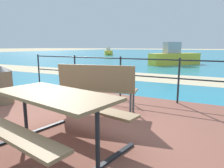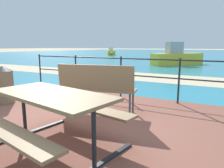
{
  "view_description": "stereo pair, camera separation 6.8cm",
  "coord_description": "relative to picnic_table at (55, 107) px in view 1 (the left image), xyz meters",
  "views": [
    {
      "loc": [
        2.25,
        -2.44,
        1.37
      ],
      "look_at": [
        0.15,
        1.61,
        0.53
      ],
      "focal_mm": 32.89,
      "sensor_mm": 36.0,
      "label": 1
    },
    {
      "loc": [
        2.31,
        -2.41,
        1.37
      ],
      "look_at": [
        0.15,
        1.61,
        0.53
      ],
      "focal_mm": 32.89,
      "sensor_mm": 36.0,
      "label": 2
    }
  ],
  "objects": [
    {
      "name": "picnic_table",
      "position": [
        0.0,
        0.0,
        0.0
      ],
      "size": [
        1.86,
        1.65,
        0.74
      ],
      "rotation": [
        0.0,
        0.0,
        -0.18
      ],
      "color": "#8C704C",
      "rests_on": "patio_paving"
    },
    {
      "name": "sea_water",
      "position": [
        -0.5,
        40.6,
        -0.62
      ],
      "size": [
        90.0,
        90.0,
        0.01
      ],
      "primitive_type": "cube",
      "color": "teal",
      "rests_on": "ground"
    },
    {
      "name": "railing_fence",
      "position": [
        -0.5,
        2.99,
        0.1
      ],
      "size": [
        5.94,
        0.04,
        1.05
      ],
      "color": "#1E2328",
      "rests_on": "patio_paving"
    },
    {
      "name": "patio_paving",
      "position": [
        -0.5,
        0.6,
        -0.6
      ],
      "size": [
        6.4,
        5.2,
        0.06
      ],
      "primitive_type": "cube",
      "color": "brown",
      "rests_on": "ground"
    },
    {
      "name": "boat_mid",
      "position": [
        -14.07,
        27.36,
        -0.21
      ],
      "size": [
        2.89,
        3.86,
        1.23
      ],
      "rotation": [
        0.0,
        0.0,
        5.27
      ],
      "color": "yellow",
      "rests_on": "sea_water"
    },
    {
      "name": "beach_strip",
      "position": [
        -0.5,
        7.01,
        -0.62
      ],
      "size": [
        54.02,
        2.94,
        0.01
      ],
      "primitive_type": "cube",
      "rotation": [
        0.0,
        0.0,
        0.01
      ],
      "color": "beige",
      "rests_on": "ground"
    },
    {
      "name": "ground_plane",
      "position": [
        -0.5,
        0.6,
        -0.63
      ],
      "size": [
        240.0,
        240.0,
        0.0
      ],
      "primitive_type": "plane",
      "color": "tan"
    },
    {
      "name": "trash_bin",
      "position": [
        -2.59,
        1.11,
        -0.13
      ],
      "size": [
        0.43,
        0.43,
        0.87
      ],
      "color": "#726047",
      "rests_on": "patio_paving"
    },
    {
      "name": "boat_near",
      "position": [
        -1.1,
        14.08,
        -0.08
      ],
      "size": [
        3.57,
        4.14,
        1.67
      ],
      "rotation": [
        0.0,
        0.0,
        0.9
      ],
      "color": "yellow",
      "rests_on": "sea_water"
    },
    {
      "name": "park_bench",
      "position": [
        -0.32,
        1.51,
        0.01
      ],
      "size": [
        1.58,
        0.71,
        0.97
      ],
      "rotation": [
        0.0,
        0.0,
        3.34
      ],
      "color": "#8C704C",
      "rests_on": "patio_paving"
    }
  ]
}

